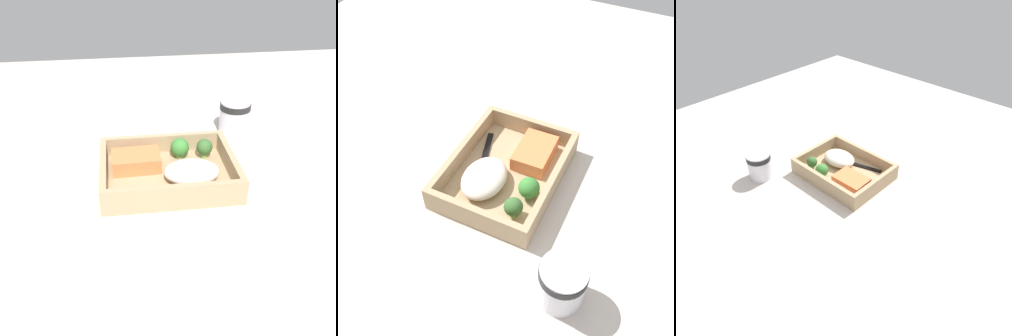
# 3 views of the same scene
# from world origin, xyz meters

# --- Properties ---
(ground_plane) EXTENTS (1.60, 1.60, 0.02)m
(ground_plane) POSITION_xyz_m (0.00, 0.00, -0.01)
(ground_plane) COLOR #BFB3A9
(takeout_tray) EXTENTS (0.26, 0.20, 0.01)m
(takeout_tray) POSITION_xyz_m (0.00, 0.00, 0.01)
(takeout_tray) COLOR tan
(takeout_tray) RESTS_ON ground_plane
(tray_rim) EXTENTS (0.26, 0.20, 0.04)m
(tray_rim) POSITION_xyz_m (0.00, 0.00, 0.03)
(tray_rim) COLOR tan
(tray_rim) RESTS_ON takeout_tray
(salmon_fillet) EXTENTS (0.10, 0.07, 0.03)m
(salmon_fillet) POSITION_xyz_m (-0.06, 0.03, 0.03)
(salmon_fillet) COLOR #EE7B45
(salmon_fillet) RESTS_ON takeout_tray
(mashed_potatoes) EXTENTS (0.11, 0.08, 0.04)m
(mashed_potatoes) POSITION_xyz_m (0.04, -0.02, 0.03)
(mashed_potatoes) COLOR silver
(mashed_potatoes) RESTS_ON takeout_tray
(broccoli_floret_1) EXTENTS (0.04, 0.04, 0.04)m
(broccoli_floret_1) POSITION_xyz_m (0.03, 0.06, 0.04)
(broccoli_floret_1) COLOR #7FA15E
(broccoli_floret_1) RESTS_ON takeout_tray
(broccoli_floret_2) EXTENTS (0.03, 0.03, 0.04)m
(broccoli_floret_2) POSITION_xyz_m (0.08, 0.05, 0.04)
(broccoli_floret_2) COLOR #749F53
(broccoli_floret_2) RESTS_ON takeout_tray
(fork) EXTENTS (0.16, 0.06, 0.00)m
(fork) POSITION_xyz_m (0.00, -0.05, 0.01)
(fork) COLOR black
(fork) RESTS_ON takeout_tray
(paper_cup) EXTENTS (0.07, 0.07, 0.08)m
(paper_cup) POSITION_xyz_m (0.18, 0.17, 0.05)
(paper_cup) COLOR white
(paper_cup) RESTS_ON ground_plane
(receipt_slip) EXTENTS (0.13, 0.14, 0.00)m
(receipt_slip) POSITION_xyz_m (-0.04, -0.21, 0.00)
(receipt_slip) COLOR white
(receipt_slip) RESTS_ON ground_plane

